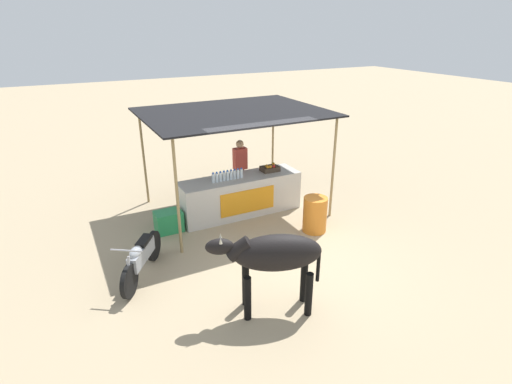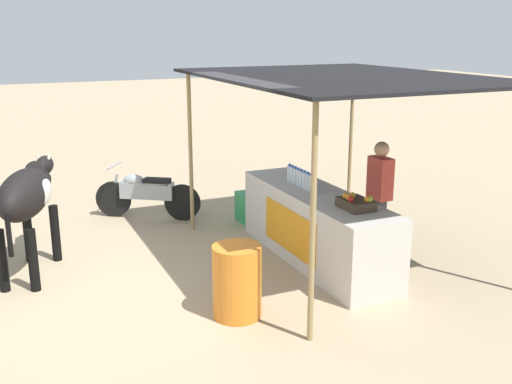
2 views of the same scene
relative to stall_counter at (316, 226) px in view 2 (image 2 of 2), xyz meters
name	(u,v)px [view 2 (image 2 of 2)]	position (x,y,z in m)	size (l,w,h in m)	color
ground_plane	(159,287)	(0.00, -2.20, -0.48)	(60.00, 60.00, 0.00)	tan
stall_counter	(316,226)	(0.00, 0.00, 0.00)	(3.00, 0.82, 0.96)	beige
stall_awning	(340,83)	(0.00, 0.30, 1.92)	(4.20, 3.20, 2.49)	black
water_bottle_row	(301,179)	(-0.35, -0.05, 0.59)	(0.79, 0.07, 0.25)	silver
fruit_crate	(356,203)	(0.85, 0.05, 0.55)	(0.44, 0.32, 0.18)	#3F3326
vendor_behind_counter	(379,201)	(0.35, 0.75, 0.37)	(0.34, 0.22, 1.65)	#383842
cooler_box	(254,208)	(-1.85, -0.10, -0.24)	(0.60, 0.44, 0.48)	#268C4C
water_barrel	(237,281)	(1.09, -1.61, -0.07)	(0.54, 0.54, 0.82)	orange
cow	(27,196)	(-1.10, -3.55, 0.55)	(1.83, 1.00, 1.44)	black
motorcycle_parked	(146,193)	(-2.79, -1.64, -0.05)	(1.08, 1.54, 0.90)	black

